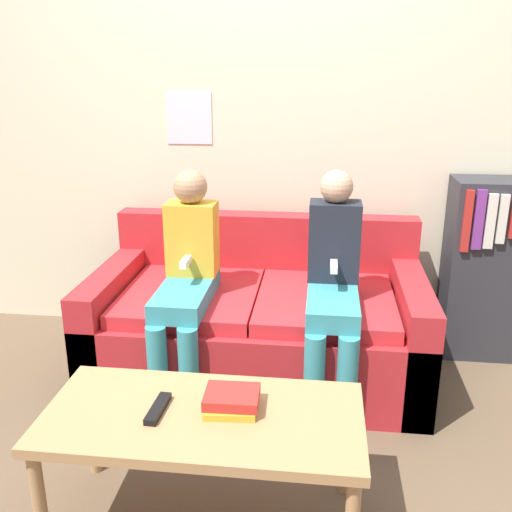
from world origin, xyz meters
TOP-DOWN VIEW (x-y plane):
  - ground_plane at (0.00, 0.00)m, footprint 10.00×10.00m
  - wall_back at (-0.00, 1.11)m, footprint 8.00×0.06m
  - couch at (0.00, 0.56)m, footprint 1.65×0.90m
  - coffee_table at (-0.06, -0.52)m, footprint 1.06×0.51m
  - person_left at (-0.32, 0.36)m, footprint 0.24×0.60m
  - person_right at (0.36, 0.36)m, footprint 0.24×0.60m
  - tv_remote at (-0.21, -0.53)m, footprint 0.05×0.17m
  - book_stack at (0.03, -0.49)m, footprint 0.18×0.16m
  - bookshelf at (1.17, 0.91)m, footprint 0.38×0.30m

SIDE VIEW (x-z plane):
  - ground_plane at x=0.00m, z-range 0.00..0.00m
  - couch at x=0.00m, z-range -0.12..0.64m
  - coffee_table at x=-0.06m, z-range 0.17..0.61m
  - tv_remote at x=-0.21m, z-range 0.44..0.46m
  - book_stack at x=0.03m, z-range 0.44..0.50m
  - bookshelf at x=1.17m, z-range 0.00..0.98m
  - person_left at x=-0.32m, z-range 0.06..1.12m
  - person_right at x=0.36m, z-range 0.05..1.13m
  - wall_back at x=0.00m, z-range 0.00..2.60m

